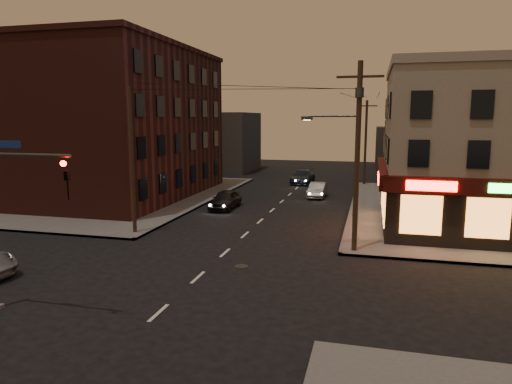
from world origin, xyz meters
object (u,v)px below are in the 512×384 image
(sedan_far, at_px, (303,177))
(sedan_near, at_px, (225,199))
(fire_hydrant, at_px, (354,215))
(sedan_mid, at_px, (318,190))

(sedan_far, bearing_deg, sedan_near, -100.65)
(sedan_near, height_order, sedan_far, sedan_far)
(sedan_near, relative_size, fire_hydrant, 5.67)
(sedan_near, relative_size, sedan_mid, 1.07)
(sedan_near, xyz_separation_m, sedan_mid, (6.59, 7.27, -0.07))
(sedan_far, relative_size, fire_hydrant, 6.69)
(sedan_far, distance_m, fire_hydrant, 19.69)
(sedan_mid, distance_m, fire_hydrant, 10.63)
(sedan_near, xyz_separation_m, sedan_far, (3.92, 15.94, 0.00))
(sedan_far, xyz_separation_m, fire_hydrant, (6.40, -18.62, -0.18))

